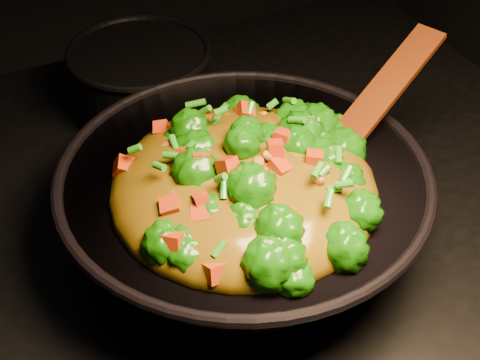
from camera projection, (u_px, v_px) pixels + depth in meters
name	position (u px, v px, depth m)	size (l,w,h in m)	color
wok	(244.00, 213.00, 0.89)	(0.43, 0.43, 0.12)	black
stir_fry	(244.00, 158.00, 0.79)	(0.30, 0.30, 0.10)	#145806
spatula	(372.00, 105.00, 0.88)	(0.27, 0.04, 0.01)	#351708
back_pot	(142.00, 82.00, 1.12)	(0.21, 0.21, 0.12)	black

